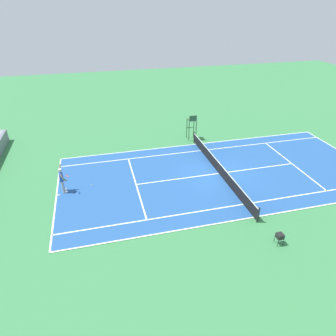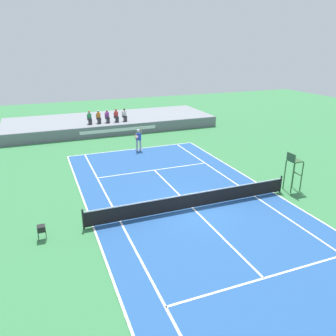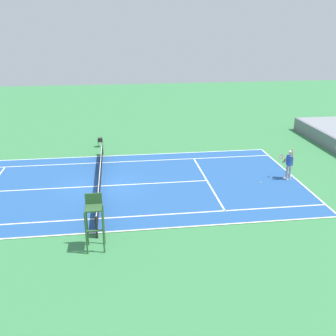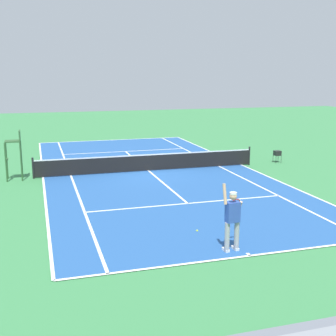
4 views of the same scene
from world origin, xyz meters
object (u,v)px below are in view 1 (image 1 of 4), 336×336
tennis_player (62,179)px  umpire_chair (192,124)px  ball_hopper (280,236)px  tennis_ball (91,185)px

tennis_player → umpire_chair: umpire_chair is taller
umpire_chair → ball_hopper: bearing=-179.2°
tennis_player → ball_hopper: (-8.24, -11.60, -0.42)m
tennis_ball → umpire_chair: umpire_chair is taller
tennis_player → umpire_chair: (6.39, -11.39, 0.56)m
tennis_ball → umpire_chair: (6.00, -9.53, 1.52)m
umpire_chair → ball_hopper: umpire_chair is taller
tennis_player → umpire_chair: 13.07m
tennis_ball → umpire_chair: size_ratio=0.03×
tennis_player → tennis_ball: tennis_player is taller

